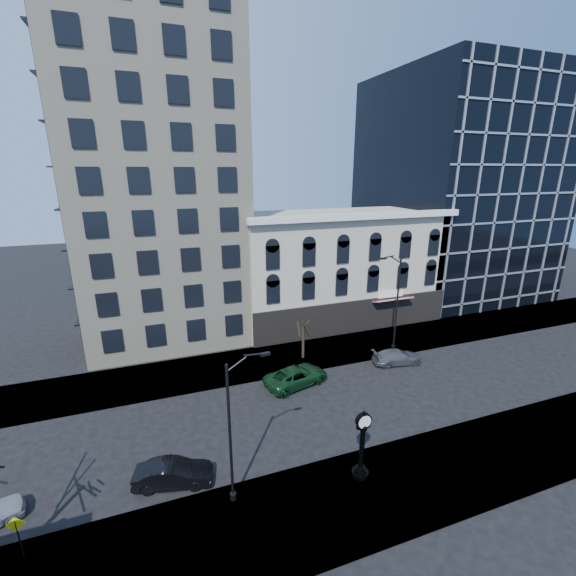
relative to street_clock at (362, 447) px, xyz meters
name	(u,v)px	position (x,y,z in m)	size (l,w,h in m)	color
ground	(280,416)	(-2.40, 6.78, -2.00)	(160.00, 160.00, 0.00)	black
sidewalk_far	(252,363)	(-2.40, 14.78, -1.94)	(160.00, 6.00, 0.12)	gray
sidewalk_near	(331,505)	(-2.40, -1.22, -1.94)	(160.00, 6.00, 0.12)	gray
cream_tower	(154,138)	(-8.51, 25.66, 17.32)	(15.90, 15.40, 42.50)	beige
victorian_row	(336,267)	(9.60, 22.67, 4.00)	(22.60, 11.19, 12.50)	beige
glass_office	(454,189)	(29.60, 27.68, 12.00)	(20.00, 20.15, 28.00)	black
street_clock	(362,447)	(0.00, 0.00, 0.00)	(0.94, 0.94, 4.15)	black
street_lamp_near	(240,391)	(-6.42, 0.82, 4.34)	(2.14, 0.39, 8.24)	black
street_lamp_far	(393,279)	(10.27, 12.75, 5.20)	(2.43, 0.40, 9.37)	black
bare_tree_far	(303,325)	(2.29, 14.23, 1.31)	(2.47, 2.47, 4.24)	#332619
warning_sign	(17,530)	(-16.36, 0.78, -0.32)	(0.74, 0.06, 2.26)	black
car_near_b	(173,474)	(-9.84, 2.98, -1.31)	(1.45, 4.15, 1.37)	black
car_far_a	(296,376)	(0.12, 10.28, -1.26)	(2.43, 5.27, 1.46)	#143F1E
car_far_b	(397,357)	(9.79, 10.52, -1.36)	(1.79, 4.40, 1.28)	#595B60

